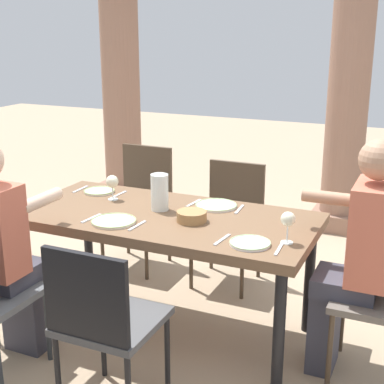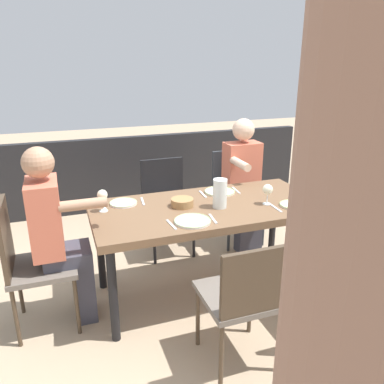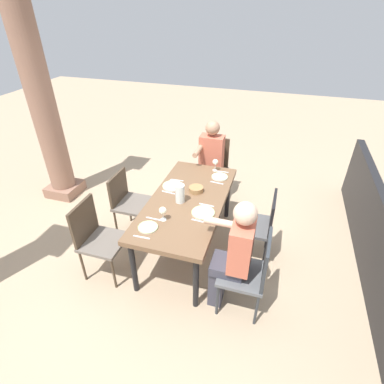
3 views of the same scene
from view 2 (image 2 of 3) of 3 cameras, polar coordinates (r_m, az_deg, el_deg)
The scene contains 26 objects.
ground_plane at distance 3.30m, azimuth 2.17°, elevation -14.17°, with size 16.00×16.00×0.00m, color tan.
dining_table at distance 2.98m, azimuth 2.34°, elevation -3.19°, with size 1.75×0.84×0.75m.
chair_west_north at distance 2.72m, azimuth 22.09°, elevation -10.66°, with size 0.44×0.44×0.92m.
chair_west_south at distance 4.00m, azimuth 6.38°, elevation 0.22°, with size 0.44×0.44×0.92m.
chair_mid_north at distance 2.35m, azimuth 7.71°, elevation -14.68°, with size 0.44×0.44×0.86m.
chair_mid_south at distance 3.74m, azimuth -3.85°, elevation -0.97°, with size 0.44×0.44×0.89m.
chair_head_east at distance 2.87m, azimuth -22.87°, elevation -8.97°, with size 0.44×0.44×0.94m.
diner_woman_green at distance 3.79m, azimuth 7.63°, elevation 1.68°, with size 0.35×0.49×1.27m.
diner_man_white at distance 2.79m, azimuth -19.06°, elevation -5.73°, with size 0.49×0.35×1.29m.
patio_railing at distance 4.94m, azimuth -6.68°, elevation 3.06°, with size 4.15×0.10×0.90m, color black.
plate_0 at distance 3.04m, azimuth 14.57°, elevation -1.82°, with size 0.20×0.20×0.02m.
wine_glass_0 at distance 2.99m, azimuth 11.02°, elevation 0.30°, with size 0.08×0.08×0.16m.
fork_0 at distance 3.12m, azimuth 16.86°, elevation -1.57°, with size 0.02×0.17×0.01m, color silver.
spoon_0 at distance 2.96m, azimuth 12.14°, elevation -2.29°, with size 0.02×0.17×0.01m, color silver.
plate_1 at distance 3.23m, azimuth 4.07°, elevation 0.07°, with size 0.25×0.25×0.02m.
fork_1 at distance 3.30m, azimuth 6.46°, elevation 0.26°, with size 0.02×0.17×0.01m, color silver.
spoon_1 at distance 3.18m, azimuth 1.59°, elevation -0.32°, with size 0.02×0.17×0.01m, color silver.
plate_2 at distance 2.66m, azimuth 0.08°, elevation -4.24°, with size 0.25×0.25×0.02m.
fork_2 at distance 2.71m, azimuth 3.07°, elevation -3.93°, with size 0.02×0.17×0.01m, color silver.
spoon_2 at distance 2.62m, azimuth -3.03°, elevation -4.79°, with size 0.02×0.17×0.01m, color silver.
plate_3 at distance 3.02m, azimuth -10.02°, elevation -1.57°, with size 0.21×0.21×0.02m.
wine_glass_3 at distance 2.87m, azimuth -12.99°, elevation -0.50°, with size 0.08×0.08×0.17m.
fork_3 at distance 3.05m, azimuth -7.24°, elevation -1.35°, with size 0.02×0.17×0.01m, color silver.
spoon_3 at distance 3.01m, azimuth -12.83°, elevation -2.00°, with size 0.02×0.17×0.01m, color silver.
water_pitcher at distance 2.89m, azimuth 4.11°, elevation -0.43°, with size 0.10×0.10×0.22m.
bread_basket at distance 2.92m, azimuth -1.44°, elevation -1.55°, with size 0.17×0.17×0.06m, color #9E7547.
Camera 2 is at (1.03, 2.55, 1.82)m, focal length 36.43 mm.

